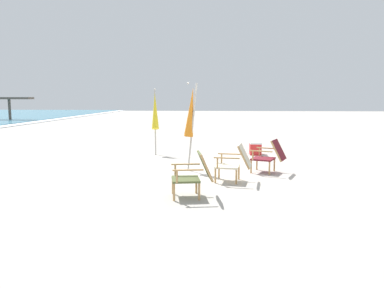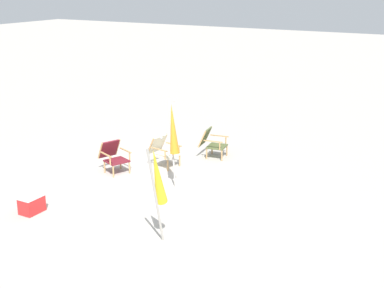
{
  "view_description": "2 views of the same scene",
  "coord_description": "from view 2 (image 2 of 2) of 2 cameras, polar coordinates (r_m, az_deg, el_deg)",
  "views": [
    {
      "loc": [
        -9.34,
        0.02,
        1.75
      ],
      "look_at": [
        -1.26,
        0.58,
        0.75
      ],
      "focal_mm": 35.0,
      "sensor_mm": 36.0,
      "label": 1
    },
    {
      "loc": [
        9.55,
        6.89,
        4.71
      ],
      "look_at": [
        -1.16,
        0.78,
        0.88
      ],
      "focal_mm": 50.0,
      "sensor_mm": 36.0,
      "label": 2
    }
  ],
  "objects": [
    {
      "name": "umbrella_furled_yellow",
      "position": [
        9.52,
        -3.71,
        -3.58
      ],
      "size": [
        0.72,
        0.32,
        2.04
      ],
      "color": "#B7B2A8",
      "rests_on": "ground"
    },
    {
      "name": "umbrella_furled_orange",
      "position": [
        12.28,
        -2.04,
        1.52
      ],
      "size": [
        0.34,
        0.4,
        2.12
      ],
      "color": "#B7B2A8",
      "rests_on": "ground"
    },
    {
      "name": "beach_chair_mid_center",
      "position": [
        13.97,
        -3.14,
        -0.65
      ],
      "size": [
        0.68,
        0.82,
        0.79
      ],
      "color": "beige",
      "rests_on": "ground"
    },
    {
      "name": "ground_plane",
      "position": [
        12.68,
        -5.69,
        -4.65
      ],
      "size": [
        80.0,
        80.0,
        0.0
      ],
      "primitive_type": "plane",
      "color": "#B2AAA0"
    },
    {
      "name": "beach_chair_front_right",
      "position": [
        13.68,
        -8.4,
        -1.21
      ],
      "size": [
        0.81,
        0.91,
        0.79
      ],
      "color": "maroon",
      "rests_on": "ground"
    },
    {
      "name": "cooler_box",
      "position": [
        11.75,
        -16.73,
        -6.1
      ],
      "size": [
        0.49,
        0.35,
        0.4
      ],
      "color": "red",
      "rests_on": "ground"
    },
    {
      "name": "beach_chair_back_right",
      "position": [
        14.64,
        2.09,
        0.22
      ],
      "size": [
        0.68,
        0.79,
        0.8
      ],
      "color": "#515B33",
      "rests_on": "ground"
    }
  ]
}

